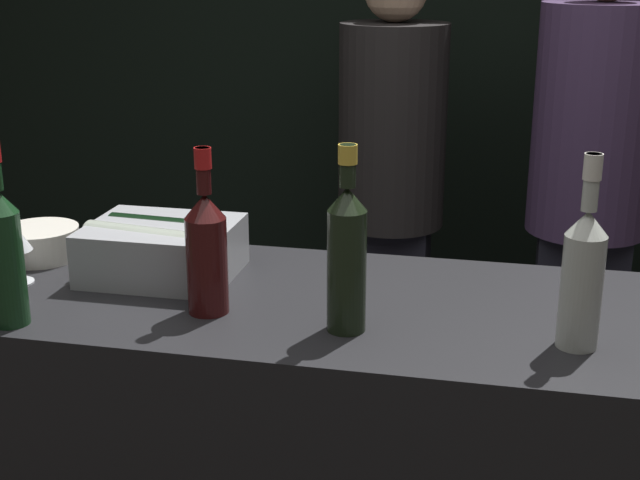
# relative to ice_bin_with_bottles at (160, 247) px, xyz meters

# --- Properties ---
(wall_back_chalkboard) EXTENTS (6.40, 0.06, 2.80)m
(wall_back_chalkboard) POSITION_rel_ice_bin_with_bottles_xyz_m (0.37, 1.89, 0.36)
(wall_back_chalkboard) COLOR black
(wall_back_chalkboard) RESTS_ON ground_plane
(ice_bin_with_bottles) EXTENTS (0.33, 0.26, 0.13)m
(ice_bin_with_bottles) POSITION_rel_ice_bin_with_bottles_xyz_m (0.00, 0.00, 0.00)
(ice_bin_with_bottles) COLOR #9EA0A5
(ice_bin_with_bottles) RESTS_ON bar_counter
(bowl_white) EXTENTS (0.18, 0.18, 0.07)m
(bowl_white) POSITION_rel_ice_bin_with_bottles_xyz_m (-0.33, 0.05, -0.03)
(bowl_white) COLOR silver
(bowl_white) RESTS_ON bar_counter
(wine_glass) EXTENTS (0.08, 0.08, 0.14)m
(wine_glass) POSITION_rel_ice_bin_with_bottles_xyz_m (-0.29, -0.12, 0.04)
(wine_glass) COLOR silver
(wine_glass) RESTS_ON bar_counter
(white_wine_bottle) EXTENTS (0.08, 0.08, 0.36)m
(white_wine_bottle) POSITION_rel_ice_bin_with_bottles_xyz_m (0.89, -0.19, 0.08)
(white_wine_bottle) COLOR #B2B7AD
(white_wine_bottle) RESTS_ON bar_counter
(red_wine_bottle_burgundy) EXTENTS (0.07, 0.07, 0.37)m
(red_wine_bottle_burgundy) POSITION_rel_ice_bin_with_bottles_xyz_m (-0.18, -0.32, 0.08)
(red_wine_bottle_burgundy) COLOR #143319
(red_wine_bottle_burgundy) RESTS_ON bar_counter
(champagne_bottle) EXTENTS (0.08, 0.08, 0.36)m
(champagne_bottle) POSITION_rel_ice_bin_with_bottles_xyz_m (0.46, -0.21, 0.09)
(champagne_bottle) COLOR black
(champagne_bottle) RESTS_ON bar_counter
(red_wine_bottle_tall) EXTENTS (0.08, 0.08, 0.34)m
(red_wine_bottle_tall) POSITION_rel_ice_bin_with_bottles_xyz_m (0.17, -0.18, 0.07)
(red_wine_bottle_tall) COLOR #380F0F
(red_wine_bottle_tall) RESTS_ON bar_counter
(person_in_hoodie) EXTENTS (0.37, 0.37, 1.65)m
(person_in_hoodie) POSITION_rel_ice_bin_with_bottles_xyz_m (0.35, 1.25, -0.12)
(person_in_hoodie) COLOR black
(person_in_hoodie) RESTS_ON ground_plane
(person_blond_tee) EXTENTS (0.39, 0.39, 1.73)m
(person_blond_tee) POSITION_rel_ice_bin_with_bottles_xyz_m (1.00, 1.16, -0.08)
(person_blond_tee) COLOR black
(person_blond_tee) RESTS_ON ground_plane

